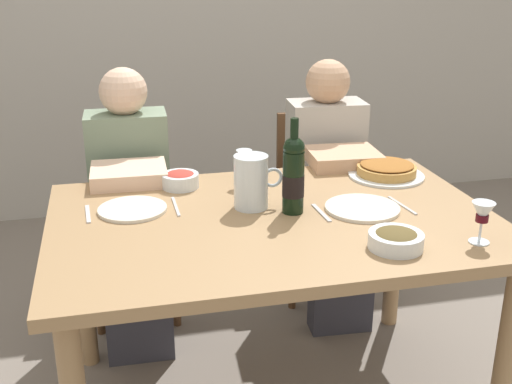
{
  "coord_description": "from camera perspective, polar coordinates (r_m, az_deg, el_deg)",
  "views": [
    {
      "loc": [
        -0.52,
        -1.93,
        1.59
      ],
      "look_at": [
        -0.05,
        0.04,
        0.84
      ],
      "focal_mm": 44.82,
      "sensor_mm": 36.0,
      "label": 1
    }
  ],
  "objects": [
    {
      "name": "olive_bowl",
      "position": [
        1.97,
        12.38,
        -4.12
      ],
      "size": [
        0.17,
        0.17,
        0.06
      ],
      "color": "silver",
      "rests_on": "dining_table"
    },
    {
      "name": "fork_left_setting",
      "position": [
        2.25,
        -14.77,
        -1.9
      ],
      "size": [
        0.02,
        0.16,
        0.0
      ],
      "primitive_type": "cube",
      "rotation": [
        0.0,
        0.0,
        1.62
      ],
      "color": "silver",
      "rests_on": "dining_table"
    },
    {
      "name": "wine_glass_right_diner",
      "position": [
        2.05,
        19.56,
        -1.9
      ],
      "size": [
        0.07,
        0.07,
        0.13
      ],
      "color": "silver",
      "rests_on": "dining_table"
    },
    {
      "name": "wine_bottle",
      "position": [
        2.16,
        3.36,
        1.55
      ],
      "size": [
        0.08,
        0.08,
        0.33
      ],
      "color": "black",
      "rests_on": "dining_table"
    },
    {
      "name": "water_pitcher",
      "position": [
        2.21,
        -0.42,
        0.64
      ],
      "size": [
        0.17,
        0.12,
        0.19
      ],
      "color": "silver",
      "rests_on": "dining_table"
    },
    {
      "name": "chair_left",
      "position": [
        3.01,
        -11.05,
        -1.32
      ],
      "size": [
        0.41,
        0.41,
        0.87
      ],
      "rotation": [
        0.0,
        0.0,
        3.11
      ],
      "color": "brown",
      "rests_on": "ground"
    },
    {
      "name": "spoon_right_setting",
      "position": [
        2.2,
        5.85,
        -1.85
      ],
      "size": [
        0.02,
        0.16,
        0.0
      ],
      "primitive_type": "cube",
      "rotation": [
        0.0,
        0.0,
        1.61
      ],
      "color": "silver",
      "rests_on": "dining_table"
    },
    {
      "name": "dining_table",
      "position": [
        2.2,
        1.55,
        -4.42
      ],
      "size": [
        1.5,
        1.0,
        0.76
      ],
      "color": "#9E7A51",
      "rests_on": "ground"
    },
    {
      "name": "diner_right",
      "position": [
        2.92,
        6.7,
        0.74
      ],
      "size": [
        0.35,
        0.52,
        1.16
      ],
      "rotation": [
        0.0,
        0.0,
        3.08
      ],
      "color": "#B7B2A8",
      "rests_on": "ground"
    },
    {
      "name": "salad_bowl",
      "position": [
        2.44,
        -6.78,
        1.16
      ],
      "size": [
        0.14,
        0.14,
        0.06
      ],
      "color": "silver",
      "rests_on": "dining_table"
    },
    {
      "name": "dinner_plate_right_setting",
      "position": [
        2.25,
        9.47,
        -1.42
      ],
      "size": [
        0.26,
        0.26,
        0.01
      ],
      "primitive_type": "cylinder",
      "color": "silver",
      "rests_on": "dining_table"
    },
    {
      "name": "baked_tart",
      "position": [
        2.6,
        11.57,
        1.95
      ],
      "size": [
        0.3,
        0.3,
        0.06
      ],
      "color": "silver",
      "rests_on": "dining_table"
    },
    {
      "name": "dinner_plate_left_setting",
      "position": [
        2.25,
        -10.97,
        -1.52
      ],
      "size": [
        0.24,
        0.24,
        0.01
      ],
      "primitive_type": "cylinder",
      "color": "silver",
      "rests_on": "dining_table"
    },
    {
      "name": "knife_left_setting",
      "position": [
        2.26,
        -7.17,
        -1.29
      ],
      "size": [
        0.01,
        0.18,
        0.0
      ],
      "primitive_type": "cube",
      "rotation": [
        0.0,
        0.0,
        1.58
      ],
      "color": "silver",
      "rests_on": "dining_table"
    },
    {
      "name": "wine_glass_left_diner",
      "position": [
        2.44,
        -1.06,
        2.8
      ],
      "size": [
        0.06,
        0.06,
        0.14
      ],
      "color": "silver",
      "rests_on": "dining_table"
    },
    {
      "name": "chair_right",
      "position": [
        3.17,
        5.4,
        0.12
      ],
      "size": [
        0.42,
        0.42,
        0.87
      ],
      "rotation": [
        0.0,
        0.0,
        3.08
      ],
      "color": "brown",
      "rests_on": "ground"
    },
    {
      "name": "knife_right_setting",
      "position": [
        2.31,
        12.9,
        -1.17
      ],
      "size": [
        0.03,
        0.18,
        0.0
      ],
      "primitive_type": "cube",
      "rotation": [
        0.0,
        0.0,
        1.69
      ],
      "color": "silver",
      "rests_on": "dining_table"
    },
    {
      "name": "diner_left",
      "position": [
        2.75,
        -11.09,
        -0.79
      ],
      "size": [
        0.35,
        0.51,
        1.16
      ],
      "rotation": [
        0.0,
        0.0,
        3.11
      ],
      "color": "gray",
      "rests_on": "ground"
    }
  ]
}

